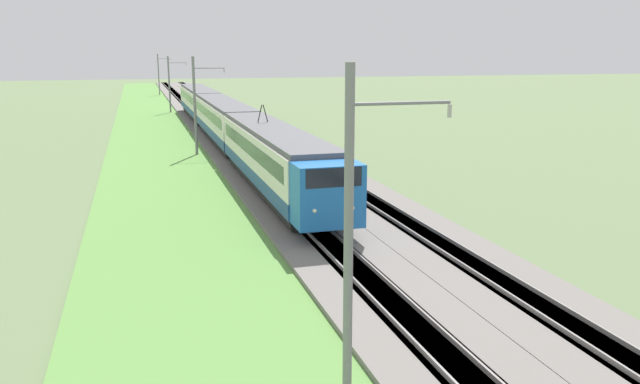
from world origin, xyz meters
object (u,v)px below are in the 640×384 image
catenary_mast_mid (196,105)px  catenary_mast_near (351,234)px  passenger_train (223,118)px  catenary_mast_distant (159,74)px  catenary_mast_far (170,84)px

catenary_mast_mid → catenary_mast_near: bearing=180.0°
passenger_train → catenary_mast_mid: size_ratio=8.38×
catenary_mast_near → catenary_mast_mid: (37.55, -0.00, -0.05)m
catenary_mast_mid → catenary_mast_distant: bearing=0.0°
passenger_train → catenary_mast_distant: (69.04, 2.94, 1.75)m
catenary_mast_near → catenary_mast_far: catenary_mast_near is taller
catenary_mast_near → catenary_mast_distant: size_ratio=1.01×
catenary_mast_mid → catenary_mast_far: catenary_mast_mid is taller
catenary_mast_near → catenary_mast_mid: catenary_mast_near is taller
catenary_mast_near → catenary_mast_distant: (112.64, -0.00, -0.02)m
catenary_mast_mid → catenary_mast_far: size_ratio=1.02×
catenary_mast_distant → catenary_mast_mid: bearing=-180.0°
passenger_train → catenary_mast_distant: bearing=-177.6°
passenger_train → catenary_mast_mid: catenary_mast_mid is taller
catenary_mast_mid → catenary_mast_distant: catenary_mast_distant is taller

